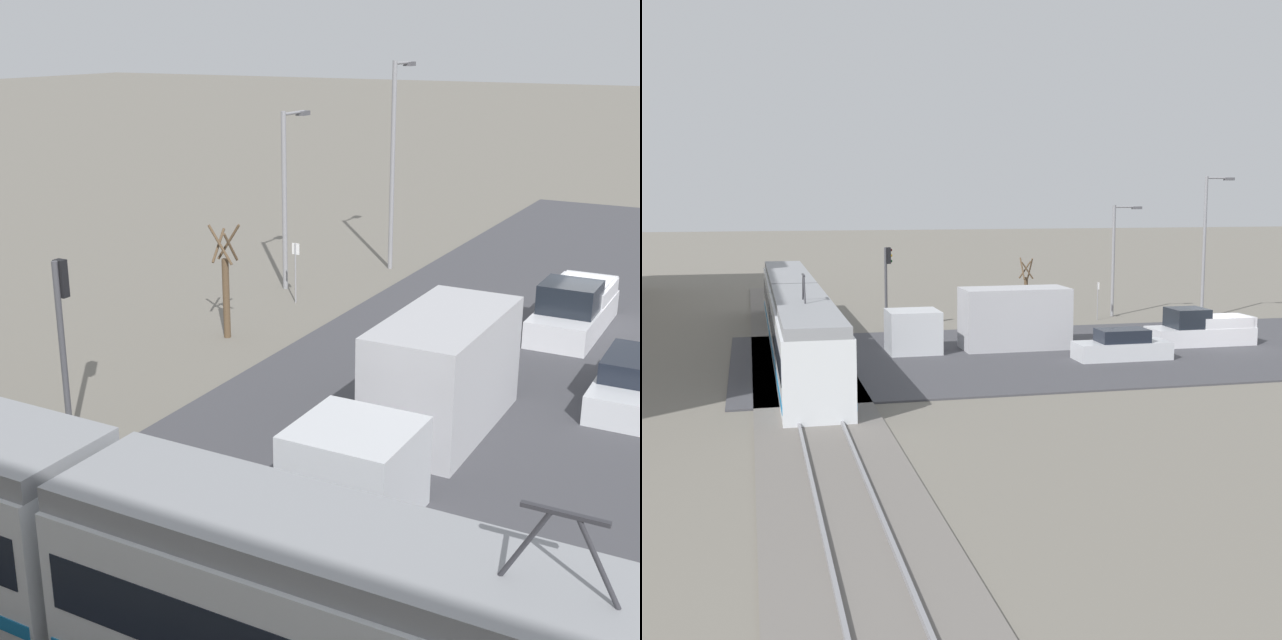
{
  "view_description": "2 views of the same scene",
  "coord_description": "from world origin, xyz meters",
  "views": [
    {
      "loc": [
        -5.84,
        31.2,
        10.1
      ],
      "look_at": [
        4.5,
        12.16,
        3.1
      ],
      "focal_mm": 50.0,
      "sensor_mm": 36.0,
      "label": 1
    },
    {
      "loc": [
        -41.2,
        23.52,
        7.8
      ],
      "look_at": [
        1.18,
        13.37,
        1.69
      ],
      "focal_mm": 50.0,
      "sensor_mm": 36.0,
      "label": 2
    }
  ],
  "objects": [
    {
      "name": "no_parking_sign",
      "position": [
        10.97,
        2.23,
        1.45
      ],
      "size": [
        0.32,
        0.08,
        2.39
      ],
      "color": "gray",
      "rests_on": "ground"
    },
    {
      "name": "box_truck",
      "position": [
        1.71,
        11.77,
        1.5
      ],
      "size": [
        2.54,
        9.2,
        3.09
      ],
      "color": "silver",
      "rests_on": "ground"
    },
    {
      "name": "street_lamp_near_crossing",
      "position": [
        9.93,
        -4.63,
        5.14
      ],
      "size": [
        0.36,
        1.95,
        9.0
      ],
      "color": "gray",
      "rests_on": "ground"
    },
    {
      "name": "traffic_light_pole",
      "position": [
        9.84,
        15.76,
        3.15
      ],
      "size": [
        0.28,
        0.47,
        4.82
      ],
      "color": "#47474C",
      "rests_on": "ground"
    },
    {
      "name": "pickup_truck",
      "position": [
        0.56,
        0.85,
        0.81
      ],
      "size": [
        2.06,
        5.45,
        1.92
      ],
      "color": "silver",
      "rests_on": "ground"
    },
    {
      "name": "street_lamp_mid_block",
      "position": [
        12.38,
        0.42,
        4.2
      ],
      "size": [
        0.36,
        1.95,
        7.18
      ],
      "color": "gray",
      "rests_on": "ground"
    },
    {
      "name": "street_tree",
      "position": [
        10.99,
        6.96,
        1.82
      ],
      "size": [
        0.96,
        0.8,
        4.0
      ],
      "color": "brown",
      "rests_on": "ground"
    },
    {
      "name": "ground_plane",
      "position": [
        0.0,
        0.0,
        0.0
      ],
      "size": [
        320.0,
        320.0,
        0.0
      ],
      "primitive_type": "plane",
      "color": "slate"
    },
    {
      "name": "sedan_car_0",
      "position": [
        -2.41,
        6.41,
        0.67
      ],
      "size": [
        1.72,
        4.56,
        1.44
      ],
      "color": "silver",
      "rests_on": "ground"
    },
    {
      "name": "road_surface",
      "position": [
        0.0,
        0.0,
        0.04
      ],
      "size": [
        17.13,
        49.11,
        0.08
      ],
      "color": "#424247",
      "rests_on": "ground"
    },
    {
      "name": "light_rail_tram",
      "position": [
        4.04,
        21.35,
        1.7
      ],
      "size": [
        31.36,
        2.54,
        4.47
      ],
      "color": "white",
      "rests_on": "ground"
    }
  ]
}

